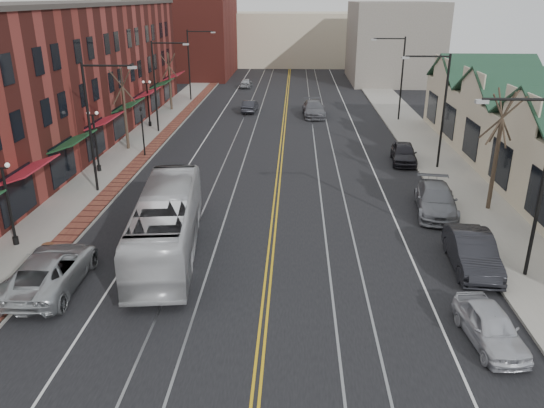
# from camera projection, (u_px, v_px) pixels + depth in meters

# --- Properties ---
(ground) EXTENTS (160.00, 160.00, 0.00)m
(ground) POSITION_uv_depth(u_px,v_px,m) (260.00, 354.00, 18.68)
(ground) COLOR black
(ground) RESTS_ON ground
(sidewalk_left) EXTENTS (4.00, 120.00, 0.15)m
(sidewalk_left) POSITION_uv_depth(u_px,v_px,m) (111.00, 172.00, 37.74)
(sidewalk_left) COLOR gray
(sidewalk_left) RESTS_ON ground
(sidewalk_right) EXTENTS (4.00, 120.00, 0.15)m
(sidewalk_right) POSITION_uv_depth(u_px,v_px,m) (451.00, 177.00, 36.75)
(sidewalk_right) COLOR gray
(sidewalk_right) RESTS_ON ground
(building_left) EXTENTS (10.00, 50.00, 11.00)m
(building_left) POSITION_uv_depth(u_px,v_px,m) (46.00, 79.00, 42.55)
(building_left) COLOR maroon
(building_left) RESTS_ON ground
(backdrop_left) EXTENTS (14.00, 18.00, 14.00)m
(backdrop_left) POSITION_uv_depth(u_px,v_px,m) (186.00, 29.00, 81.85)
(backdrop_left) COLOR maroon
(backdrop_left) RESTS_ON ground
(backdrop_mid) EXTENTS (22.00, 14.00, 9.00)m
(backdrop_mid) POSITION_uv_depth(u_px,v_px,m) (291.00, 39.00, 96.05)
(backdrop_mid) COLOR beige
(backdrop_mid) RESTS_ON ground
(backdrop_right) EXTENTS (12.00, 16.00, 11.00)m
(backdrop_right) POSITION_uv_depth(u_px,v_px,m) (393.00, 42.00, 76.47)
(backdrop_right) COLOR slate
(backdrop_right) RESTS_ON ground
(streetlight_l_1) EXTENTS (3.33, 0.25, 8.00)m
(streetlight_l_1) POSITION_uv_depth(u_px,v_px,m) (95.00, 115.00, 32.17)
(streetlight_l_1) COLOR black
(streetlight_l_1) RESTS_ON sidewalk_left
(streetlight_l_2) EXTENTS (3.33, 0.25, 8.00)m
(streetlight_l_2) POSITION_uv_depth(u_px,v_px,m) (159.00, 77.00, 47.05)
(streetlight_l_2) COLOR black
(streetlight_l_2) RESTS_ON sidewalk_left
(streetlight_l_3) EXTENTS (3.33, 0.25, 8.00)m
(streetlight_l_3) POSITION_uv_depth(u_px,v_px,m) (192.00, 58.00, 61.92)
(streetlight_l_3) COLOR black
(streetlight_l_3) RESTS_ON sidewalk_left
(streetlight_r_0) EXTENTS (3.33, 0.25, 8.00)m
(streetlight_r_0) POSITION_uv_depth(u_px,v_px,m) (534.00, 170.00, 21.96)
(streetlight_r_0) COLOR black
(streetlight_r_0) RESTS_ON sidewalk_right
(streetlight_r_1) EXTENTS (3.33, 0.25, 8.00)m
(streetlight_r_1) POSITION_uv_depth(u_px,v_px,m) (439.00, 100.00, 36.83)
(streetlight_r_1) COLOR black
(streetlight_r_1) RESTS_ON sidewalk_right
(streetlight_r_2) EXTENTS (3.33, 0.25, 8.00)m
(streetlight_r_2) POSITION_uv_depth(u_px,v_px,m) (398.00, 70.00, 51.71)
(streetlight_r_2) COLOR black
(streetlight_r_2) RESTS_ON sidewalk_right
(lamppost_l_1) EXTENTS (0.84, 0.28, 4.27)m
(lamppost_l_1) POSITION_uv_depth(u_px,v_px,m) (9.00, 206.00, 25.84)
(lamppost_l_1) COLOR black
(lamppost_l_1) RESTS_ON sidewalk_left
(lamppost_l_2) EXTENTS (0.84, 0.28, 4.27)m
(lamppost_l_2) POSITION_uv_depth(u_px,v_px,m) (96.00, 143.00, 37.00)
(lamppost_l_2) COLOR black
(lamppost_l_2) RESTS_ON sidewalk_left
(lamppost_l_3) EXTENTS (0.84, 0.28, 4.27)m
(lamppost_l_3) POSITION_uv_depth(u_px,v_px,m) (148.00, 104.00, 50.01)
(lamppost_l_3) COLOR black
(lamppost_l_3) RESTS_ON sidewalk_left
(tree_left_near) EXTENTS (1.78, 1.37, 6.48)m
(tree_left_near) POSITION_uv_depth(u_px,v_px,m) (124.00, 107.00, 42.08)
(tree_left_near) COLOR #382B21
(tree_left_near) RESTS_ON sidewalk_left
(tree_left_far) EXTENTS (1.66, 1.28, 6.02)m
(tree_left_far) POSITION_uv_depth(u_px,v_px,m) (170.00, 80.00, 57.04)
(tree_left_far) COLOR #382B21
(tree_left_far) RESTS_ON sidewalk_left
(tree_right_mid) EXTENTS (1.90, 1.46, 6.93)m
(tree_right_mid) POSITION_uv_depth(u_px,v_px,m) (497.00, 149.00, 29.80)
(tree_right_mid) COLOR #382B21
(tree_right_mid) RESTS_ON sidewalk_right
(manhole_far) EXTENTS (0.60, 0.60, 0.02)m
(manhole_far) POSITION_uv_depth(u_px,v_px,m) (48.00, 245.00, 26.52)
(manhole_far) COLOR #592D19
(manhole_far) RESTS_ON sidewalk_left
(traffic_signal) EXTENTS (0.18, 0.15, 3.80)m
(traffic_signal) POSITION_uv_depth(u_px,v_px,m) (142.00, 128.00, 40.57)
(traffic_signal) COLOR black
(traffic_signal) RESTS_ON sidewalk_left
(transit_bus) EXTENTS (3.87, 11.38, 3.11)m
(transit_bus) POSITION_uv_depth(u_px,v_px,m) (167.00, 223.00, 25.51)
(transit_bus) COLOR silver
(transit_bus) RESTS_ON ground
(parked_suv) EXTENTS (2.84, 5.90, 1.62)m
(parked_suv) POSITION_uv_depth(u_px,v_px,m) (50.00, 270.00, 22.68)
(parked_suv) COLOR #A6AAAD
(parked_suv) RESTS_ON ground
(parked_car_a) EXTENTS (1.99, 4.11, 1.35)m
(parked_car_a) POSITION_uv_depth(u_px,v_px,m) (490.00, 326.00, 19.08)
(parked_car_a) COLOR silver
(parked_car_a) RESTS_ON ground
(parked_car_b) EXTENTS (2.07, 5.15, 1.66)m
(parked_car_b) POSITION_uv_depth(u_px,v_px,m) (472.00, 252.00, 24.26)
(parked_car_b) COLOR black
(parked_car_b) RESTS_ON ground
(parked_car_c) EXTENTS (2.92, 5.67, 1.57)m
(parked_car_c) POSITION_uv_depth(u_px,v_px,m) (436.00, 200.00, 30.58)
(parked_car_c) COLOR slate
(parked_car_c) RESTS_ON ground
(parked_car_d) EXTENTS (2.22, 4.57, 1.50)m
(parked_car_d) POSITION_uv_depth(u_px,v_px,m) (404.00, 153.00, 39.82)
(parked_car_d) COLOR #232228
(parked_car_d) RESTS_ON ground
(distant_car_left) EXTENTS (1.61, 3.96, 1.28)m
(distant_car_left) POSITION_uv_depth(u_px,v_px,m) (250.00, 106.00, 57.35)
(distant_car_left) COLOR #232328
(distant_car_left) RESTS_ON ground
(distant_car_right) EXTENTS (2.50, 5.58, 1.59)m
(distant_car_right) POSITION_uv_depth(u_px,v_px,m) (314.00, 109.00, 55.19)
(distant_car_right) COLOR slate
(distant_car_right) RESTS_ON ground
(distant_car_far) EXTENTS (1.55, 3.74, 1.27)m
(distant_car_far) POSITION_uv_depth(u_px,v_px,m) (246.00, 83.00, 72.68)
(distant_car_far) COLOR #A4A6AB
(distant_car_far) RESTS_ON ground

